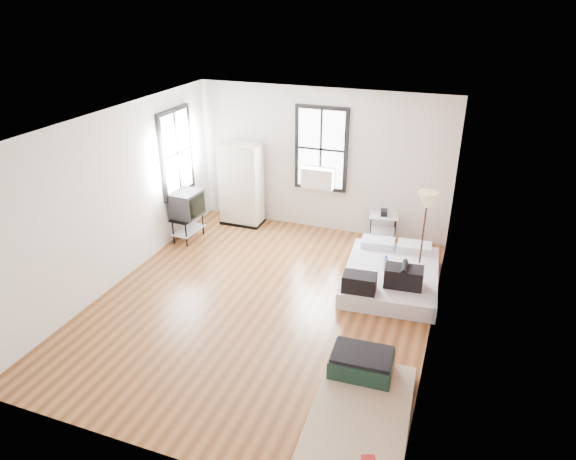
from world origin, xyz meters
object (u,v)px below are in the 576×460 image
at_px(mattress_bare, 359,407).
at_px(tv_stand, 187,206).
at_px(floor_lamp, 427,205).
at_px(side_table, 383,221).
at_px(wardrobe, 241,185).
at_px(mattress_main, 391,275).

distance_m(mattress_bare, tv_stand, 5.36).
bearing_deg(mattress_bare, tv_stand, 138.28).
relative_size(mattress_bare, floor_lamp, 1.37).
height_order(floor_lamp, tv_stand, floor_lamp).
bearing_deg(side_table, tv_stand, -162.31).
relative_size(mattress_bare, side_table, 3.07).
height_order(side_table, floor_lamp, floor_lamp).
bearing_deg(wardrobe, floor_lamp, -15.00).
xyz_separation_m(mattress_main, mattress_bare, (0.17, -3.02, -0.04)).
distance_m(mattress_main, floor_lamp, 1.26).
bearing_deg(floor_lamp, side_table, 127.82).
relative_size(wardrobe, tv_stand, 1.72).
bearing_deg(mattress_bare, side_table, 94.89).
height_order(mattress_main, mattress_bare, mattress_main).
bearing_deg(side_table, wardrobe, -178.61).
distance_m(mattress_bare, wardrobe, 5.67).
bearing_deg(side_table, mattress_main, -74.11).
distance_m(floor_lamp, tv_stand, 4.41).
relative_size(wardrobe, floor_lamp, 1.10).
bearing_deg(mattress_main, floor_lamp, 40.98).
height_order(mattress_bare, floor_lamp, floor_lamp).
relative_size(mattress_main, floor_lamp, 1.38).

